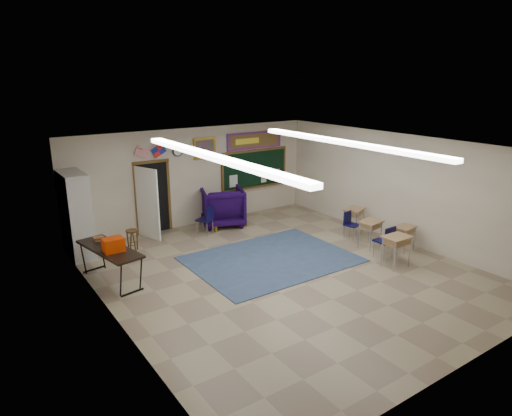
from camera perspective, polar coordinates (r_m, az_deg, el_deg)
floor at (r=10.97m, az=3.55°, el=-8.01°), size 9.00×9.00×0.00m
back_wall at (r=14.14m, az=-7.64°, el=3.88°), size 8.00×0.04×3.00m
front_wall at (r=7.67m, az=25.14°, el=-8.53°), size 8.00×0.04×3.00m
left_wall at (r=8.69m, az=-17.64°, el=-4.82°), size 0.04×9.00×3.00m
right_wall at (r=13.22m, az=17.49°, el=2.38°), size 0.04×9.00×3.00m
ceiling at (r=10.11m, az=3.85°, el=7.67°), size 8.00×9.00×0.04m
area_rug at (r=11.66m, az=1.90°, el=-6.40°), size 4.00×3.00×0.02m
fluorescent_strips at (r=10.12m, az=3.84°, el=7.33°), size 3.86×6.00×0.10m
doorway at (r=13.52m, az=-12.95°, el=1.10°), size 1.10×0.89×2.16m
chalkboard at (r=15.21m, az=-0.16°, el=4.78°), size 2.55×0.14×1.30m
bulletin_board at (r=15.04m, az=-0.17°, el=8.46°), size 2.10×0.05×0.55m
framed_art_print at (r=14.11m, az=-6.44°, el=7.42°), size 0.75×0.05×0.65m
wall_clock at (r=13.71m, az=-9.77°, el=7.02°), size 0.32×0.05×0.32m
wall_flags at (r=13.34m, az=-13.08°, el=7.15°), size 1.16×0.06×0.70m
storage_cabinet at (r=12.43m, az=-21.56°, el=-0.80°), size 0.59×1.25×2.20m
wingback_armchair at (r=14.15m, az=-4.21°, el=0.19°), size 1.64×1.66×1.18m
student_chair_reading at (r=13.36m, az=-6.41°, el=-1.54°), size 0.60×0.60×0.87m
student_chair_desk_a at (r=12.08m, az=15.66°, el=-4.07°), size 0.44×0.44×0.86m
student_chair_desk_b at (r=13.25m, az=11.91°, el=-2.16°), size 0.46×0.46×0.78m
student_desk_front_left at (r=12.70m, az=14.07°, el=-3.00°), size 0.69×0.57×0.75m
student_desk_front_right at (r=13.72m, az=12.11°, el=-1.39°), size 0.76×0.67×0.76m
student_desk_back_left at (r=11.60m, az=17.09°, el=-5.00°), size 0.66×0.50×0.78m
student_desk_back_right at (r=12.73m, az=18.03°, el=-3.47°), size 0.62×0.50×0.68m
folding_table at (r=10.84m, az=-17.69°, el=-6.58°), size 1.00×2.04×1.11m
wooden_stool at (r=12.55m, az=-15.17°, el=-3.89°), size 0.33×0.33×0.58m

